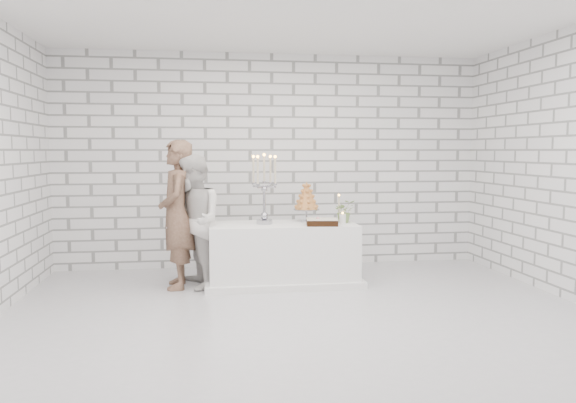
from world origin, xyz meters
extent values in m
cube|color=silver|center=(0.00, 0.00, 0.00)|extent=(6.00, 5.00, 0.01)
cube|color=white|center=(0.00, 0.00, 3.00)|extent=(6.00, 5.00, 0.01)
cube|color=white|center=(0.00, 2.50, 1.50)|extent=(6.00, 0.01, 3.00)
cube|color=white|center=(0.00, -2.50, 1.50)|extent=(6.00, 0.01, 3.00)
cube|color=white|center=(0.00, 1.38, 0.38)|extent=(1.80, 0.80, 0.75)
imported|color=brown|center=(-1.28, 1.36, 0.89)|extent=(0.46, 0.67, 1.78)
imported|color=silver|center=(-1.08, 1.30, 0.80)|extent=(0.79, 0.91, 1.60)
cube|color=black|center=(0.45, 1.15, 0.79)|extent=(0.41, 0.32, 0.08)
cylinder|color=white|center=(0.73, 1.28, 0.81)|extent=(0.08, 0.08, 0.12)
cylinder|color=beige|center=(0.75, 1.55, 0.91)|extent=(0.07, 0.07, 0.32)
imported|color=olive|center=(0.77, 1.35, 0.89)|extent=(0.27, 0.23, 0.29)
camera|label=1|loc=(-0.94, -5.40, 1.65)|focal=34.92mm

